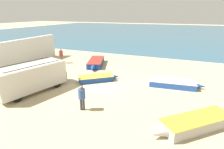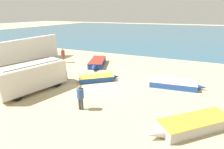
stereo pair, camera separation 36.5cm
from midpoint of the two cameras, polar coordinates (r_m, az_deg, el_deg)
The scene contains 11 objects.
ground_plane at distance 15.72m, azimuth -5.02°, elevation -3.12°, with size 200.00×200.00×0.00m, color tan.
sea_water at distance 65.51m, azimuth 16.58°, elevation 13.38°, with size 120.00×80.00×0.01m, color #33607A.
harbor_wall at distance 22.98m, azimuth -29.43°, elevation 5.76°, with size 0.50×12.85×3.12m, color silver.
parked_van at distance 15.34m, azimuth -25.44°, elevation -0.78°, with size 3.38×5.73×2.32m.
fishing_rowboat_0 at distance 10.79m, azimuth 24.32°, elevation -14.33°, with size 4.37×4.11×0.65m.
fishing_rowboat_1 at distance 21.29m, azimuth -5.81°, elevation 3.86°, with size 2.84×5.19×0.67m.
fishing_rowboat_2 at distance 15.97m, azimuth 18.81°, elevation -2.75°, with size 4.68×1.97×0.53m.
fishing_rowboat_3 at distance 16.43m, azimuth -5.49°, elevation -1.20°, with size 3.58×3.07×0.50m.
fisherman_0 at distance 22.96m, azimuth -16.74°, elevation 6.23°, with size 0.48×0.48×1.82m.
fisherman_1 at distance 20.22m, azimuth -22.34°, elevation 3.47°, with size 0.42×0.42×1.60m.
fisherman_2 at distance 11.42m, azimuth -10.74°, elevation -6.82°, with size 0.45×0.45×1.71m.
Camera 1 is at (6.55, -12.96, 6.01)m, focal length 28.00 mm.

